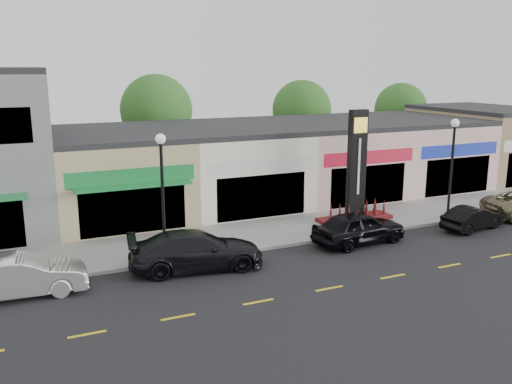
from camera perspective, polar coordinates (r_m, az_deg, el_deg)
ground at (r=25.23m, az=9.98°, el=-6.43°), size 120.00×120.00×0.00m
sidewalk at (r=28.73m, az=5.16°, el=-3.69°), size 52.00×4.30×0.15m
curb at (r=26.88m, az=7.49°, el=-4.94°), size 52.00×0.20×0.15m
shop_beige at (r=32.04m, az=-14.62°, el=1.97°), size 7.00×10.85×4.80m
shop_cream at (r=33.85m, az=-2.86°, el=2.96°), size 7.00×10.01×4.80m
shop_pink_w at (r=36.92m, az=7.34°, el=3.72°), size 7.00×10.01×4.80m
shop_pink_e at (r=40.96m, az=15.77°, el=4.25°), size 7.00×10.01×4.80m
shop_tan at (r=45.69m, az=22.60°, el=4.93°), size 7.00×10.01×5.30m
tree_rear_west at (r=40.38m, az=-10.44°, el=8.44°), size 5.20×5.20×7.83m
tree_rear_mid at (r=44.77m, az=4.83°, el=8.62°), size 4.80×4.80×7.29m
tree_rear_east at (r=50.36m, az=14.96°, el=8.43°), size 4.60×4.60×6.94m
lamp_west_near at (r=23.31m, az=-9.83°, el=0.84°), size 0.44×0.44×5.47m
lamp_east_near at (r=31.22m, az=19.95°, el=3.33°), size 0.44×0.44×5.47m
pylon_sign at (r=29.60m, az=10.47°, el=1.04°), size 4.20×1.30×6.00m
car_white_van at (r=22.07m, az=-23.51°, el=-8.11°), size 1.91×4.80×1.55m
car_dark_sedan at (r=22.97m, az=-6.32°, el=-6.12°), size 3.10×5.90×1.63m
car_black_sedan at (r=26.48m, az=10.77°, el=-3.69°), size 2.32×4.87×1.61m
car_black_conv at (r=30.48m, az=21.86°, el=-2.56°), size 1.89×3.90×1.23m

